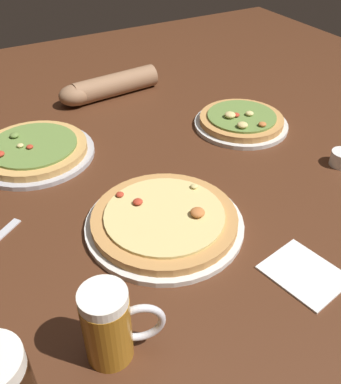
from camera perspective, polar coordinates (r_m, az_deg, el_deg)
ground_plane at (r=1.00m, az=0.00°, el=-1.60°), size 2.40×2.40×0.03m
pizza_plate_near at (r=0.90m, az=-0.79°, el=-3.76°), size 0.33×0.33×0.05m
pizza_plate_far at (r=1.18m, az=-17.50°, el=5.22°), size 0.31×0.31×0.05m
pizza_plate_side at (r=1.28m, az=9.24°, el=9.15°), size 0.27×0.27×0.05m
beer_mug_amber at (r=0.67m, az=-7.95°, el=-16.87°), size 0.12×0.07×0.14m
napkin_folded at (r=0.86m, az=17.13°, el=-10.07°), size 0.14×0.16×0.01m
diner_arm at (r=1.44m, az=-8.59°, el=13.42°), size 0.34×0.10×0.07m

